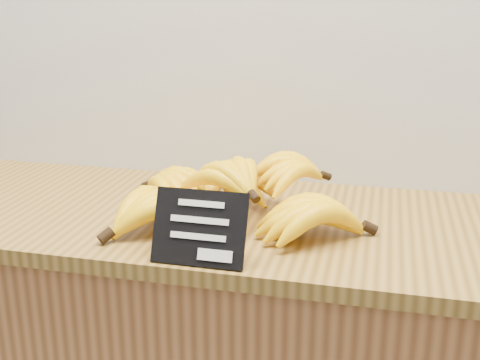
% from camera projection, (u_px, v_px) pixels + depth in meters
% --- Properties ---
extents(counter_top, '(1.54, 0.54, 0.03)m').
position_uv_depth(counter_top, '(246.00, 222.00, 1.23)').
color(counter_top, olive).
rests_on(counter_top, counter).
extents(chalkboard_sign, '(0.16, 0.06, 0.12)m').
position_uv_depth(chalkboard_sign, '(199.00, 228.00, 1.00)').
color(chalkboard_sign, black).
rests_on(chalkboard_sign, counter_top).
extents(banana_pile, '(0.55, 0.39, 0.12)m').
position_uv_depth(banana_pile, '(230.00, 196.00, 1.20)').
color(banana_pile, yellow).
rests_on(banana_pile, counter_top).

